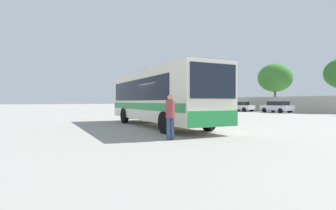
{
  "coord_description": "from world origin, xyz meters",
  "views": [
    {
      "loc": [
        12.88,
        -7.83,
        1.51
      ],
      "look_at": [
        -0.02,
        0.5,
        1.31
      ],
      "focal_mm": 28.35,
      "sensor_mm": 36.0,
      "label": 1
    }
  ],
  "objects_px": {
    "roadside_tree_left": "(275,78)",
    "coach_bus_cream_green": "(158,96)",
    "attendant_by_bus_door": "(170,114)",
    "parked_car_leftmost_white": "(241,106)",
    "parked_car_second_white": "(277,107)",
    "vendor_umbrella_near_gate_green": "(152,98)"
  },
  "relations": [
    {
      "from": "vendor_umbrella_near_gate_green",
      "to": "parked_car_leftmost_white",
      "type": "distance_m",
      "value": 20.29
    },
    {
      "from": "vendor_umbrella_near_gate_green",
      "to": "parked_car_second_white",
      "type": "bearing_deg",
      "value": 92.16
    },
    {
      "from": "vendor_umbrella_near_gate_green",
      "to": "roadside_tree_left",
      "type": "bearing_deg",
      "value": 102.16
    },
    {
      "from": "vendor_umbrella_near_gate_green",
      "to": "roadside_tree_left",
      "type": "relative_size",
      "value": 0.32
    },
    {
      "from": "roadside_tree_left",
      "to": "parked_car_leftmost_white",
      "type": "bearing_deg",
      "value": -96.99
    },
    {
      "from": "attendant_by_bus_door",
      "to": "parked_car_leftmost_white",
      "type": "distance_m",
      "value": 31.83
    },
    {
      "from": "attendant_by_bus_door",
      "to": "parked_car_leftmost_white",
      "type": "height_order",
      "value": "attendant_by_bus_door"
    },
    {
      "from": "roadside_tree_left",
      "to": "attendant_by_bus_door",
      "type": "bearing_deg",
      "value": -60.74
    },
    {
      "from": "attendant_by_bus_door",
      "to": "parked_car_second_white",
      "type": "distance_m",
      "value": 29.24
    },
    {
      "from": "coach_bus_cream_green",
      "to": "parked_car_leftmost_white",
      "type": "bearing_deg",
      "value": 121.13
    },
    {
      "from": "parked_car_leftmost_white",
      "to": "roadside_tree_left",
      "type": "relative_size",
      "value": 0.53
    },
    {
      "from": "coach_bus_cream_green",
      "to": "attendant_by_bus_door",
      "type": "height_order",
      "value": "coach_bus_cream_green"
    },
    {
      "from": "coach_bus_cream_green",
      "to": "attendant_by_bus_door",
      "type": "xyz_separation_m",
      "value": [
        5.34,
        -2.6,
        -0.87
      ]
    },
    {
      "from": "parked_car_leftmost_white",
      "to": "coach_bus_cream_green",
      "type": "bearing_deg",
      "value": -58.87
    },
    {
      "from": "coach_bus_cream_green",
      "to": "parked_car_leftmost_white",
      "type": "xyz_separation_m",
      "value": [
        -13.79,
        22.84,
        -1.1
      ]
    },
    {
      "from": "parked_car_leftmost_white",
      "to": "parked_car_second_white",
      "type": "height_order",
      "value": "parked_car_second_white"
    },
    {
      "from": "vendor_umbrella_near_gate_green",
      "to": "roadside_tree_left",
      "type": "xyz_separation_m",
      "value": [
        -5.67,
        26.32,
        3.57
      ]
    },
    {
      "from": "vendor_umbrella_near_gate_green",
      "to": "attendant_by_bus_door",
      "type": "bearing_deg",
      "value": -26.44
    },
    {
      "from": "parked_car_leftmost_white",
      "to": "parked_car_second_white",
      "type": "xyz_separation_m",
      "value": [
        5.8,
        0.59,
        0.03
      ]
    },
    {
      "from": "coach_bus_cream_green",
      "to": "attendant_by_bus_door",
      "type": "relative_size",
      "value": 6.5
    },
    {
      "from": "coach_bus_cream_green",
      "to": "parked_car_second_white",
      "type": "bearing_deg",
      "value": 108.83
    },
    {
      "from": "roadside_tree_left",
      "to": "coach_bus_cream_green",
      "type": "bearing_deg",
      "value": -66.69
    }
  ]
}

